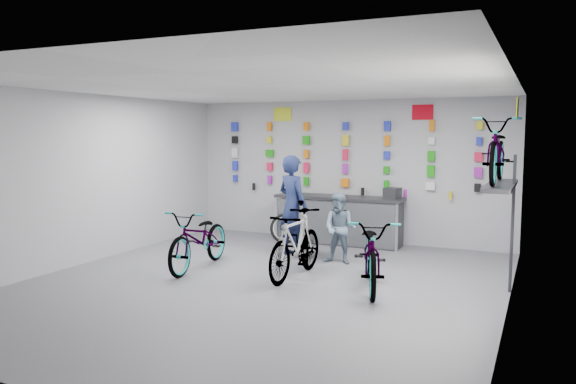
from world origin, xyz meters
The scene contains 21 objects.
floor centered at (0.00, 0.00, 0.00)m, with size 8.00×8.00×0.00m, color #545459.
ceiling centered at (0.00, 0.00, 3.00)m, with size 8.00×8.00×0.00m, color white.
wall_back centered at (0.00, 4.00, 1.50)m, with size 7.00×7.00×0.00m, color #ACACAF.
wall_front centered at (0.00, -4.00, 1.50)m, with size 7.00×7.00×0.00m, color #ACACAF.
wall_left centered at (-3.50, 0.00, 1.50)m, with size 8.00×8.00×0.00m, color #ACACAF.
wall_right centered at (3.50, 0.00, 1.50)m, with size 8.00×8.00×0.00m, color #ACACAF.
counter centered at (0.00, 3.54, 0.49)m, with size 2.70×0.66×1.00m.
merch_wall centered at (-0.01, 3.93, 1.80)m, with size 5.56×0.08×1.56m.
wall_bracket centered at (3.33, 1.20, 1.46)m, with size 0.39×1.90×2.00m.
sign_left centered at (-1.50, 3.98, 2.72)m, with size 0.42×0.02×0.30m, color yellow.
sign_right centered at (1.60, 3.98, 2.72)m, with size 0.42×0.02×0.30m, color red.
sign_side centered at (3.48, 1.20, 2.65)m, with size 0.02×0.40×0.30m, color yellow.
bike_left centered at (-1.42, 0.49, 0.52)m, with size 0.69×1.97×1.04m, color gray.
bike_center centered at (0.32, 0.61, 0.54)m, with size 0.51×1.81×1.09m, color gray.
bike_right centered at (1.60, 0.52, 0.54)m, with size 0.72×2.07×1.08m, color gray.
bike_service centered at (-0.02, 1.68, 0.54)m, with size 0.51×1.79×1.08m, color gray.
bike_wall centered at (3.25, 1.20, 2.05)m, with size 0.63×1.80×0.95m, color gray.
clerk centered at (-0.41, 2.10, 0.95)m, with size 0.69×0.45×1.90m, color #172046.
customer centered at (0.63, 1.84, 0.63)m, with size 0.61×0.48×1.26m, color slate.
spare_wheel centered at (-1.06, 3.17, 0.30)m, with size 0.70×0.50×0.63m.
register centered at (1.12, 3.55, 1.11)m, with size 0.28×0.30×0.22m, color black.
Camera 1 is at (3.87, -7.42, 2.30)m, focal length 35.00 mm.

